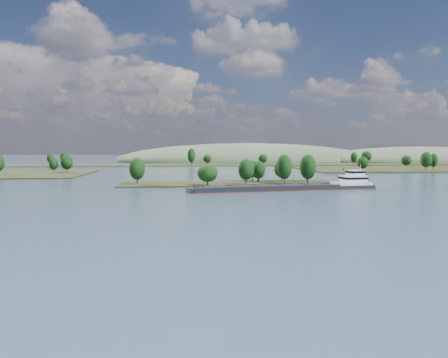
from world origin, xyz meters
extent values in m
plane|color=#3C5769|center=(0.00, 120.00, 0.00)|extent=(1800.00, 1800.00, 0.00)
cube|color=#262B13|center=(0.00, 180.00, 0.00)|extent=(100.00, 30.00, 1.20)
cylinder|color=black|center=(22.97, 169.61, 2.77)|extent=(0.50, 0.50, 4.34)
ellipsoid|color=black|center=(22.97, 169.61, 8.29)|extent=(6.95, 6.95, 11.16)
cylinder|color=black|center=(12.54, 191.77, 2.23)|extent=(0.50, 0.50, 3.26)
ellipsoid|color=black|center=(12.54, 191.77, 6.37)|extent=(8.74, 8.74, 8.37)
cylinder|color=black|center=(6.14, 171.13, 2.43)|extent=(0.50, 0.50, 3.66)
ellipsoid|color=black|center=(6.14, 171.13, 7.08)|extent=(7.06, 7.06, 9.41)
cylinder|color=black|center=(13.96, 184.69, 2.07)|extent=(0.50, 0.50, 2.93)
ellipsoid|color=black|center=(13.96, 184.69, 5.80)|extent=(6.03, 6.03, 7.55)
cylinder|color=black|center=(-10.97, 168.44, 2.03)|extent=(0.50, 0.50, 2.86)
ellipsoid|color=black|center=(-10.97, 168.44, 5.66)|extent=(8.93, 8.93, 7.35)
cylinder|color=black|center=(-41.56, 176.09, 2.52)|extent=(0.50, 0.50, 3.85)
ellipsoid|color=black|center=(-41.56, 176.09, 7.42)|extent=(6.94, 6.94, 9.89)
cylinder|color=black|center=(14.08, 182.95, 2.22)|extent=(0.50, 0.50, 3.25)
ellipsoid|color=black|center=(14.08, 182.95, 6.35)|extent=(5.95, 5.95, 8.35)
cylinder|color=black|center=(38.27, 186.33, 2.57)|extent=(0.50, 0.50, 3.94)
ellipsoid|color=black|center=(38.27, 186.33, 7.59)|extent=(6.12, 6.12, 10.14)
cylinder|color=black|center=(33.69, 169.88, 2.76)|extent=(0.50, 0.50, 4.31)
ellipsoid|color=black|center=(33.69, 169.88, 8.24)|extent=(7.38, 7.38, 11.09)
cylinder|color=black|center=(26.08, 187.65, 2.27)|extent=(0.50, 0.50, 3.35)
ellipsoid|color=black|center=(26.08, 187.65, 6.53)|extent=(7.38, 7.38, 8.61)
cylinder|color=black|center=(-94.80, 270.11, 2.64)|extent=(0.50, 0.50, 3.68)
ellipsoid|color=black|center=(-94.80, 270.11, 7.32)|extent=(7.60, 7.60, 9.47)
cylinder|color=black|center=(-103.48, 271.67, 2.38)|extent=(0.50, 0.50, 3.16)
ellipsoid|color=black|center=(-103.48, 271.67, 6.40)|extent=(5.68, 5.68, 8.12)
cylinder|color=black|center=(101.45, 267.75, 2.42)|extent=(0.50, 0.50, 3.24)
ellipsoid|color=black|center=(101.45, 267.75, 6.55)|extent=(7.50, 7.50, 8.34)
cylinder|color=black|center=(147.35, 268.05, 2.94)|extent=(0.50, 0.50, 4.29)
ellipsoid|color=black|center=(147.35, 268.05, 8.39)|extent=(8.05, 8.05, 11.02)
cylinder|color=black|center=(159.21, 278.53, 2.73)|extent=(0.50, 0.50, 3.86)
ellipsoid|color=black|center=(159.21, 278.53, 7.64)|extent=(5.89, 5.89, 9.92)
cylinder|color=black|center=(159.85, 317.37, 2.40)|extent=(0.50, 0.50, 3.20)
ellipsoid|color=black|center=(159.85, 317.37, 6.46)|extent=(8.21, 8.21, 8.22)
cube|color=#262B13|center=(0.00, 400.00, 0.00)|extent=(900.00, 60.00, 1.20)
cylinder|color=black|center=(-141.89, 400.01, 2.38)|extent=(0.50, 0.50, 3.56)
ellipsoid|color=black|center=(-141.89, 400.01, 6.90)|extent=(6.01, 6.01, 9.14)
cylinder|color=black|center=(142.55, 382.27, 2.54)|extent=(0.50, 0.50, 3.89)
ellipsoid|color=black|center=(142.55, 382.27, 7.49)|extent=(6.72, 6.72, 10.00)
cylinder|color=black|center=(4.02, 404.20, 2.15)|extent=(0.50, 0.50, 3.10)
ellipsoid|color=black|center=(4.02, 404.20, 6.10)|extent=(8.27, 8.27, 7.98)
cylinder|color=black|center=(169.26, 414.65, 2.67)|extent=(0.50, 0.50, 4.15)
ellipsoid|color=black|center=(169.26, 414.65, 7.95)|extent=(10.54, 10.54, 10.66)
cylinder|color=black|center=(-128.69, 397.45, 2.64)|extent=(0.50, 0.50, 4.08)
ellipsoid|color=black|center=(-128.69, 397.45, 7.84)|extent=(7.38, 7.38, 10.50)
cylinder|color=black|center=(55.96, 389.73, 2.24)|extent=(0.50, 0.50, 3.28)
ellipsoid|color=black|center=(55.96, 389.73, 6.41)|extent=(8.93, 8.93, 8.44)
cylinder|color=black|center=(-12.05, 379.68, 3.14)|extent=(0.50, 0.50, 5.09)
ellipsoid|color=black|center=(-12.05, 379.68, 9.61)|extent=(7.09, 7.09, 13.08)
ellipsoid|color=#4A5B3E|center=(260.00, 470.00, 0.00)|extent=(260.00, 140.00, 36.00)
ellipsoid|color=#4A5B3E|center=(60.00, 500.00, 0.00)|extent=(320.00, 160.00, 44.00)
cube|color=black|center=(18.64, 149.82, 0.47)|extent=(75.25, 20.53, 2.05)
cube|color=maroon|center=(18.64, 149.82, 0.05)|extent=(75.47, 20.74, 0.23)
cube|color=black|center=(10.57, 153.21, 1.77)|extent=(57.28, 9.13, 0.75)
cube|color=black|center=(11.95, 144.17, 1.77)|extent=(57.28, 9.13, 0.75)
cube|color=black|center=(11.26, 148.69, 1.63)|extent=(56.65, 16.78, 0.28)
cube|color=black|center=(-9.05, 145.58, 1.91)|extent=(9.47, 8.84, 0.33)
cube|color=black|center=(1.10, 147.14, 1.91)|extent=(9.47, 8.84, 0.33)
cube|color=black|center=(11.26, 148.69, 1.91)|extent=(9.47, 8.84, 0.33)
cube|color=black|center=(21.41, 150.24, 1.91)|extent=(9.47, 8.84, 0.33)
cube|color=black|center=(31.56, 151.80, 1.91)|extent=(9.47, 8.84, 0.33)
cube|color=black|center=(-18.74, 144.10, 0.84)|extent=(4.04, 8.73, 1.87)
cylinder|color=black|center=(-17.82, 144.24, 2.15)|extent=(0.26, 0.26, 2.05)
cube|color=white|center=(47.26, 154.20, 2.05)|extent=(16.12, 11.12, 1.12)
cube|color=white|center=(48.18, 154.34, 3.92)|extent=(10.36, 8.80, 2.80)
cube|color=black|center=(48.18, 154.34, 4.30)|extent=(10.57, 9.01, 0.84)
cube|color=white|center=(49.10, 154.48, 6.35)|extent=(6.39, 6.39, 2.05)
cube|color=black|center=(49.10, 154.48, 6.72)|extent=(6.60, 6.60, 0.75)
cube|color=white|center=(49.10, 154.48, 7.47)|extent=(6.81, 6.81, 0.19)
cylinder|color=white|center=(51.41, 154.83, 8.59)|extent=(0.21, 0.21, 2.43)
cylinder|color=black|center=(44.99, 156.69, 7.66)|extent=(0.53, 0.53, 1.12)
camera|label=1|loc=(-23.04, -18.42, 16.81)|focal=35.00mm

